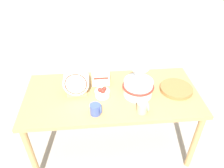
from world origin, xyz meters
TOP-DOWN VIEW (x-y plane):
  - ground_plane at (0.00, 0.00)m, footprint 14.00×14.00m
  - display_table at (0.00, 0.00)m, footprint 1.58×0.73m
  - ceramic_vase at (0.23, -0.03)m, footprint 0.28×0.28m
  - dish_rack_round_plates at (-0.31, 0.03)m, footprint 0.22×0.16m
  - dish_rack_square_plates at (-0.09, 0.15)m, footprint 0.18×0.14m
  - wicker_charger_stack at (0.59, -0.01)m, footprint 0.29×0.29m
  - mug_sage_glaze at (0.23, -0.25)m, footprint 0.09×0.09m
  - mug_cobalt_glaze at (-0.15, -0.24)m, footprint 0.09×0.09m
  - fruit_bowl at (-0.09, -0.02)m, footprint 0.13×0.13m

SIDE VIEW (x-z plane):
  - ground_plane at x=0.00m, z-range 0.00..0.00m
  - display_table at x=0.00m, z-range 0.28..1.02m
  - wicker_charger_stack at x=0.59m, z-range 0.73..0.77m
  - fruit_bowl at x=-0.09m, z-range 0.72..0.81m
  - mug_sage_glaze at x=0.23m, z-range 0.73..0.83m
  - mug_cobalt_glaze at x=-0.15m, z-range 0.73..0.83m
  - dish_rack_square_plates at x=-0.09m, z-range 0.71..0.90m
  - dish_rack_round_plates at x=-0.31m, z-range 0.72..0.97m
  - ceramic_vase at x=0.23m, z-range 0.71..1.01m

